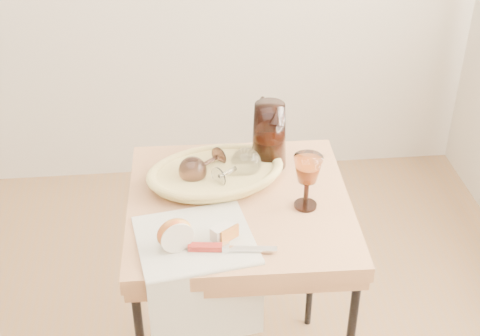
{
  "coord_description": "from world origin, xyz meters",
  "views": [
    {
      "loc": [
        0.43,
        -1.09,
        1.88
      ],
      "look_at": [
        0.57,
        0.4,
        0.9
      ],
      "focal_mm": 50.56,
      "sensor_mm": 36.0,
      "label": 1
    }
  ],
  "objects_px": {
    "tea_towel": "(195,239)",
    "pitcher": "(269,135)",
    "goblet_lying_a": "(204,164)",
    "wine_goblet": "(307,182)",
    "side_table": "(239,303)",
    "goblet_lying_b": "(234,169)",
    "apple_half": "(174,233)",
    "bread_basket": "(216,175)",
    "table_knife": "(229,247)"
  },
  "relations": [
    {
      "from": "goblet_lying_b",
      "to": "wine_goblet",
      "type": "height_order",
      "value": "wine_goblet"
    },
    {
      "from": "goblet_lying_a",
      "to": "goblet_lying_b",
      "type": "height_order",
      "value": "goblet_lying_b"
    },
    {
      "from": "tea_towel",
      "to": "goblet_lying_a",
      "type": "height_order",
      "value": "goblet_lying_a"
    },
    {
      "from": "tea_towel",
      "to": "wine_goblet",
      "type": "distance_m",
      "value": 0.34
    },
    {
      "from": "goblet_lying_a",
      "to": "apple_half",
      "type": "distance_m",
      "value": 0.32
    },
    {
      "from": "side_table",
      "to": "tea_towel",
      "type": "height_order",
      "value": "tea_towel"
    },
    {
      "from": "goblet_lying_b",
      "to": "table_knife",
      "type": "distance_m",
      "value": 0.3
    },
    {
      "from": "wine_goblet",
      "to": "apple_half",
      "type": "relative_size",
      "value": 1.76
    },
    {
      "from": "bread_basket",
      "to": "pitcher",
      "type": "relative_size",
      "value": 1.45
    },
    {
      "from": "tea_towel",
      "to": "goblet_lying_b",
      "type": "bearing_deg",
      "value": 53.12
    },
    {
      "from": "wine_goblet",
      "to": "table_knife",
      "type": "distance_m",
      "value": 0.29
    },
    {
      "from": "goblet_lying_b",
      "to": "side_table",
      "type": "bearing_deg",
      "value": -122.69
    },
    {
      "from": "side_table",
      "to": "table_knife",
      "type": "xyz_separation_m",
      "value": [
        -0.05,
        -0.22,
        0.41
      ]
    },
    {
      "from": "wine_goblet",
      "to": "side_table",
      "type": "bearing_deg",
      "value": 165.57
    },
    {
      "from": "table_knife",
      "to": "wine_goblet",
      "type": "bearing_deg",
      "value": 44.26
    },
    {
      "from": "bread_basket",
      "to": "goblet_lying_a",
      "type": "relative_size",
      "value": 2.68
    },
    {
      "from": "side_table",
      "to": "apple_half",
      "type": "relative_size",
      "value": 8.55
    },
    {
      "from": "goblet_lying_a",
      "to": "wine_goblet",
      "type": "bearing_deg",
      "value": 108.43
    },
    {
      "from": "bread_basket",
      "to": "wine_goblet",
      "type": "distance_m",
      "value": 0.28
    },
    {
      "from": "tea_towel",
      "to": "bread_basket",
      "type": "xyz_separation_m",
      "value": [
        0.07,
        0.26,
        0.02
      ]
    },
    {
      "from": "side_table",
      "to": "table_knife",
      "type": "height_order",
      "value": "table_knife"
    },
    {
      "from": "apple_half",
      "to": "table_knife",
      "type": "distance_m",
      "value": 0.14
    },
    {
      "from": "pitcher",
      "to": "table_knife",
      "type": "xyz_separation_m",
      "value": [
        -0.15,
        -0.39,
        -0.09
      ]
    },
    {
      "from": "apple_half",
      "to": "pitcher",
      "type": "bearing_deg",
      "value": 32.8
    },
    {
      "from": "bread_basket",
      "to": "table_knife",
      "type": "distance_m",
      "value": 0.31
    },
    {
      "from": "goblet_lying_a",
      "to": "wine_goblet",
      "type": "relative_size",
      "value": 0.82
    },
    {
      "from": "tea_towel",
      "to": "wine_goblet",
      "type": "xyz_separation_m",
      "value": [
        0.31,
        0.12,
        0.08
      ]
    },
    {
      "from": "goblet_lying_a",
      "to": "table_knife",
      "type": "bearing_deg",
      "value": 56.37
    },
    {
      "from": "wine_goblet",
      "to": "table_knife",
      "type": "xyz_separation_m",
      "value": [
        -0.23,
        -0.17,
        -0.07
      ]
    },
    {
      "from": "bread_basket",
      "to": "apple_half",
      "type": "bearing_deg",
      "value": -125.08
    },
    {
      "from": "side_table",
      "to": "bread_basket",
      "type": "relative_size",
      "value": 2.22
    },
    {
      "from": "tea_towel",
      "to": "bread_basket",
      "type": "height_order",
      "value": "bread_basket"
    },
    {
      "from": "side_table",
      "to": "pitcher",
      "type": "height_order",
      "value": "pitcher"
    },
    {
      "from": "side_table",
      "to": "goblet_lying_a",
      "type": "relative_size",
      "value": 5.96
    },
    {
      "from": "bread_basket",
      "to": "wine_goblet",
      "type": "bearing_deg",
      "value": -43.21
    },
    {
      "from": "goblet_lying_a",
      "to": "table_knife",
      "type": "xyz_separation_m",
      "value": [
        0.04,
        -0.33,
        -0.04
      ]
    },
    {
      "from": "goblet_lying_a",
      "to": "wine_goblet",
      "type": "distance_m",
      "value": 0.31
    },
    {
      "from": "tea_towel",
      "to": "apple_half",
      "type": "distance_m",
      "value": 0.07
    },
    {
      "from": "bread_basket",
      "to": "goblet_lying_a",
      "type": "xyz_separation_m",
      "value": [
        -0.03,
        0.02,
        0.03
      ]
    },
    {
      "from": "pitcher",
      "to": "table_knife",
      "type": "bearing_deg",
      "value": -95.75
    },
    {
      "from": "tea_towel",
      "to": "apple_half",
      "type": "bearing_deg",
      "value": -160.52
    },
    {
      "from": "goblet_lying_a",
      "to": "goblet_lying_b",
      "type": "bearing_deg",
      "value": 115.46
    },
    {
      "from": "pitcher",
      "to": "tea_towel",
      "type": "bearing_deg",
      "value": -109.39
    },
    {
      "from": "side_table",
      "to": "pitcher",
      "type": "distance_m",
      "value": 0.53
    },
    {
      "from": "goblet_lying_b",
      "to": "apple_half",
      "type": "xyz_separation_m",
      "value": [
        -0.17,
        -0.27,
        -0.01
      ]
    },
    {
      "from": "goblet_lying_b",
      "to": "apple_half",
      "type": "relative_size",
      "value": 1.55
    },
    {
      "from": "tea_towel",
      "to": "pitcher",
      "type": "height_order",
      "value": "pitcher"
    },
    {
      "from": "bread_basket",
      "to": "wine_goblet",
      "type": "xyz_separation_m",
      "value": [
        0.24,
        -0.14,
        0.06
      ]
    },
    {
      "from": "side_table",
      "to": "goblet_lying_b",
      "type": "relative_size",
      "value": 5.5
    },
    {
      "from": "table_knife",
      "to": "bread_basket",
      "type": "bearing_deg",
      "value": 98.98
    }
  ]
}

